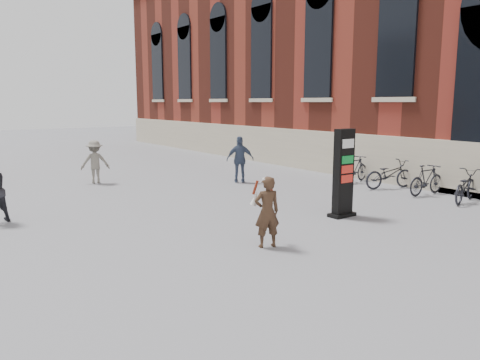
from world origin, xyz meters
TOP-DOWN VIEW (x-y plane):
  - ground at (0.00, 0.00)m, footprint 100.00×100.00m
  - info_pylon at (4.10, 1.44)m, footprint 0.76×0.38m
  - woman at (0.76, 0.50)m, footprint 0.69×0.66m
  - pedestrian_b at (0.37, 10.50)m, footprint 1.18×0.88m
  - pedestrian_c at (4.98, 7.48)m, footprint 1.11×0.92m
  - bike_4 at (8.60, 0.55)m, footprint 2.00×1.12m
  - bike_5 at (8.60, 1.88)m, footprint 1.72×0.53m
  - bike_6 at (8.60, 3.37)m, footprint 2.07×1.17m
  - bike_7 at (8.60, 4.94)m, footprint 1.80×0.81m

SIDE VIEW (x-z plane):
  - ground at x=0.00m, z-range 0.00..0.00m
  - bike_4 at x=8.60m, z-range 0.00..1.00m
  - bike_6 at x=8.60m, z-range 0.00..1.03m
  - bike_5 at x=8.60m, z-range 0.00..1.03m
  - bike_7 at x=8.60m, z-range 0.00..1.04m
  - woman at x=0.76m, z-range 0.02..1.55m
  - pedestrian_b at x=0.37m, z-range 0.00..1.63m
  - pedestrian_c at x=4.98m, z-range 0.00..1.77m
  - info_pylon at x=4.10m, z-range 0.00..2.36m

